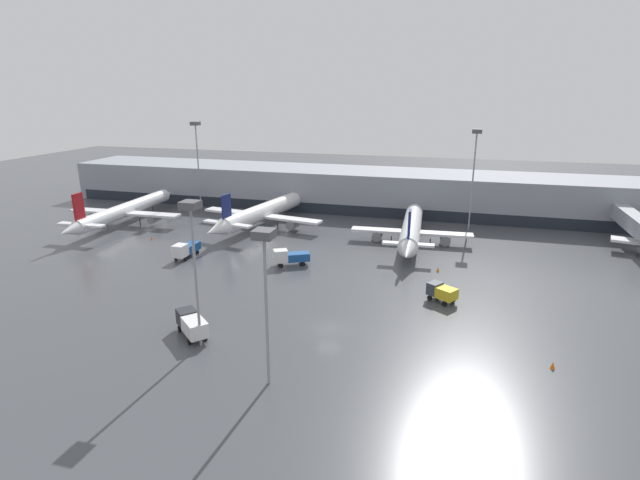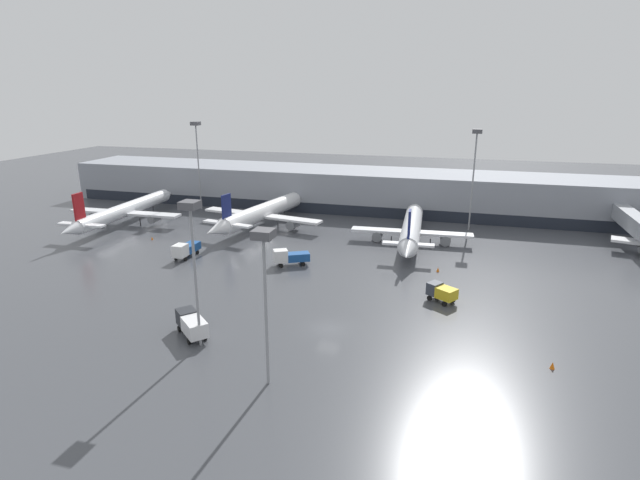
# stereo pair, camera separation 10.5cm
# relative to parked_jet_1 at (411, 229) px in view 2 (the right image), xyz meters

# --- Properties ---
(ground_plane) EXTENTS (320.00, 320.00, 0.00)m
(ground_plane) POSITION_rel_parked_jet_1_xyz_m (-5.90, -37.15, -2.61)
(ground_plane) COLOR #424449
(terminal_building) EXTENTS (160.00, 31.99, 9.00)m
(terminal_building) POSITION_rel_parked_jet_1_xyz_m (-5.68, 24.76, 1.88)
(terminal_building) COLOR gray
(terminal_building) RESTS_ON ground_plane
(parked_jet_1) EXTENTS (21.93, 33.68, 8.65)m
(parked_jet_1) POSITION_rel_parked_jet_1_xyz_m (0.00, 0.00, 0.00)
(parked_jet_1) COLOR silver
(parked_jet_1) RESTS_ON ground_plane
(parked_jet_2) EXTENTS (26.67, 34.82, 8.82)m
(parked_jet_2) POSITION_rel_parked_jet_1_xyz_m (-30.57, 3.20, 0.31)
(parked_jet_2) COLOR white
(parked_jet_2) RESTS_ON ground_plane
(parked_jet_3) EXTENTS (24.49, 37.11, 9.11)m
(parked_jet_3) POSITION_rel_parked_jet_1_xyz_m (-58.59, -2.63, 0.34)
(parked_jet_3) COLOR silver
(parked_jet_3) RESTS_ON ground_plane
(service_truck_0) EXTENTS (5.88, 4.26, 2.67)m
(service_truck_0) POSITION_rel_parked_jet_1_xyz_m (-17.36, -17.44, -1.14)
(service_truck_0) COLOR #19478C
(service_truck_0) RESTS_ON ground_plane
(service_truck_1) EXTENTS (4.26, 3.75, 2.35)m
(service_truck_1) POSITION_rel_parked_jet_1_xyz_m (6.52, -25.57, -1.20)
(service_truck_1) COLOR gold
(service_truck_1) RESTS_ON ground_plane
(service_truck_2) EXTENTS (2.18, 6.05, 2.70)m
(service_truck_2) POSITION_rel_parked_jet_1_xyz_m (-35.35, -18.47, -1.13)
(service_truck_2) COLOR #19478C
(service_truck_2) RESTS_ON ground_plane
(service_truck_3) EXTENTS (5.53, 5.28, 2.54)m
(service_truck_3) POSITION_rel_parked_jet_1_xyz_m (-20.42, -43.01, -1.06)
(service_truck_3) COLOR silver
(service_truck_3) RESTS_ON ground_plane
(traffic_cone_1) EXTENTS (0.38, 0.38, 0.61)m
(traffic_cone_1) POSITION_rel_parked_jet_1_xyz_m (-46.81, -10.99, -2.31)
(traffic_cone_1) COLOR orange
(traffic_cone_1) RESTS_ON ground_plane
(traffic_cone_2) EXTENTS (0.49, 0.49, 0.74)m
(traffic_cone_2) POSITION_rel_parked_jet_1_xyz_m (18.07, -39.57, -2.24)
(traffic_cone_2) COLOR orange
(traffic_cone_2) RESTS_ON ground_plane
(traffic_cone_3) EXTENTS (0.45, 0.45, 0.75)m
(traffic_cone_3) POSITION_rel_parked_jet_1_xyz_m (5.56, -14.10, -2.24)
(traffic_cone_3) COLOR orange
(traffic_cone_3) RESTS_ON ground_plane
(apron_light_mast_0) EXTENTS (1.80, 1.80, 19.76)m
(apron_light_mast_0) POSITION_rel_parked_jet_1_xyz_m (10.28, 12.17, 12.82)
(apron_light_mast_0) COLOR gray
(apron_light_mast_0) RESTS_ON ground_plane
(apron_light_mast_4) EXTENTS (1.80, 1.80, 15.28)m
(apron_light_mast_4) POSITION_rel_parked_jet_1_xyz_m (-8.55, -49.64, 9.71)
(apron_light_mast_4) COLOR gray
(apron_light_mast_4) RESTS_ON ground_plane
(apron_light_mast_5) EXTENTS (1.80, 1.80, 19.99)m
(apron_light_mast_5) POSITION_rel_parked_jet_1_xyz_m (-50.38, 14.49, 12.98)
(apron_light_mast_5) COLOR gray
(apron_light_mast_5) RESTS_ON ground_plane
(apron_light_mast_6) EXTENTS (1.80, 1.80, 16.18)m
(apron_light_mast_6) POSITION_rel_parked_jet_1_xyz_m (-18.45, -44.68, 10.35)
(apron_light_mast_6) COLOR gray
(apron_light_mast_6) RESTS_ON ground_plane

